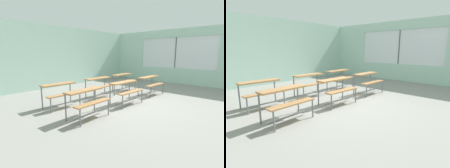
{
  "view_description": "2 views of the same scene",
  "coord_description": "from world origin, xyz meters",
  "views": [
    {
      "loc": [
        -4.55,
        -3.23,
        1.68
      ],
      "look_at": [
        -0.1,
        0.73,
        0.59
      ],
      "focal_mm": 27.09,
      "sensor_mm": 36.0,
      "label": 1
    },
    {
      "loc": [
        -3.8,
        -3.3,
        1.6
      ],
      "look_at": [
        -0.14,
        0.04,
        0.61
      ],
      "focal_mm": 28.0,
      "sensor_mm": 36.0,
      "label": 2
    }
  ],
  "objects": [
    {
      "name": "ground",
      "position": [
        0.0,
        0.0,
        -0.03
      ],
      "size": [
        10.0,
        9.0,
        0.05
      ],
      "primitive_type": "cube",
      "color": "gray"
    },
    {
      "name": "wall_back",
      "position": [
        0.0,
        4.5,
        1.5
      ],
      "size": [
        10.0,
        0.12,
        3.0
      ],
      "primitive_type": "cube",
      "color": "silver",
      "rests_on": "ground"
    },
    {
      "name": "wall_right",
      "position": [
        5.0,
        -0.13,
        1.45
      ],
      "size": [
        0.12,
        9.0,
        3.0
      ],
      "color": "silver",
      "rests_on": "ground"
    },
    {
      "name": "desk_bench_r0c0",
      "position": [
        -1.8,
        0.08,
        0.56
      ],
      "size": [
        1.12,
        0.63,
        0.74
      ],
      "rotation": [
        0.0,
        0.0,
        0.04
      ],
      "color": "#A87547",
      "rests_on": "ground"
    },
    {
      "name": "desk_bench_r0c1",
      "position": [
        -0.13,
        0.09,
        0.56
      ],
      "size": [
        1.13,
        0.64,
        0.74
      ],
      "rotation": [
        0.0,
        0.0,
        -0.05
      ],
      "color": "#A87547",
      "rests_on": "ground"
    },
    {
      "name": "desk_bench_r0c2",
      "position": [
        1.57,
        0.1,
        0.56
      ],
      "size": [
        1.13,
        0.64,
        0.74
      ],
      "rotation": [
        0.0,
        0.0,
        -0.05
      ],
      "color": "#A87547",
      "rests_on": "ground"
    },
    {
      "name": "desk_bench_r1c0",
      "position": [
        -1.76,
        1.41,
        0.56
      ],
      "size": [
        1.12,
        0.62,
        0.74
      ],
      "rotation": [
        0.0,
        0.0,
        -0.03
      ],
      "color": "#A87547",
      "rests_on": "ground"
    },
    {
      "name": "desk_bench_r1c1",
      "position": [
        -0.06,
        1.4,
        0.56
      ],
      "size": [
        1.12,
        0.63,
        0.74
      ],
      "rotation": [
        0.0,
        0.0,
        -0.03
      ],
      "color": "#A87547",
      "rests_on": "ground"
    },
    {
      "name": "desk_bench_r1c2",
      "position": [
        1.52,
        1.45,
        0.56
      ],
      "size": [
        1.1,
        0.59,
        0.74
      ],
      "rotation": [
        0.0,
        0.0,
        0.0
      ],
      "color": "#A87547",
      "rests_on": "ground"
    }
  ]
}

